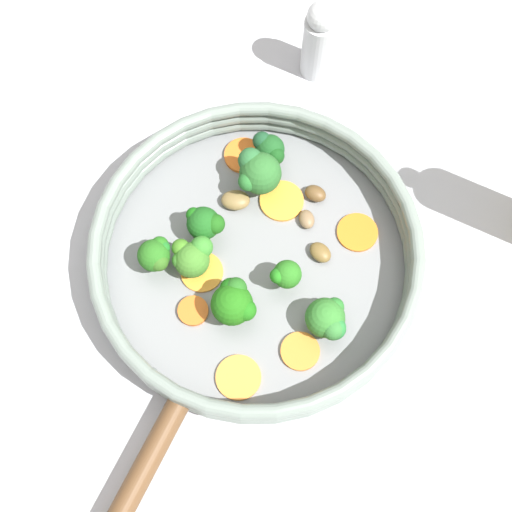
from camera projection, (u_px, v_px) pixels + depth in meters
The scene contains 26 objects.
ground_plane at pixel (256, 266), 0.74m from camera, with size 4.00×4.00×0.00m, color #B8B8C1.
skillet at pixel (256, 264), 0.73m from camera, with size 0.31×0.31×0.01m, color gray.
skillet_rim_wall at pixel (256, 254), 0.70m from camera, with size 0.33×0.33×0.04m.
skillet_handle at pixel (138, 479), 0.64m from camera, with size 0.02×0.02×0.16m, color brown.
skillet_rivet_left at pixel (153, 372), 0.68m from camera, with size 0.01×0.01×0.01m, color gray.
skillet_rivet_right at pixel (222, 407), 0.67m from camera, with size 0.01×0.01×0.01m, color gray.
carrot_slice_0 at pixel (300, 351), 0.69m from camera, with size 0.04×0.04×0.00m, color orange.
carrot_slice_1 at pixel (357, 232), 0.73m from camera, with size 0.04×0.04×0.00m, color orange.
carrot_slice_2 at pixel (202, 272), 0.72m from camera, with size 0.04×0.04×0.00m, color orange.
carrot_slice_3 at pixel (282, 201), 0.74m from camera, with size 0.05×0.05×0.00m, color orange.
carrot_slice_4 at pixel (242, 155), 0.76m from camera, with size 0.04×0.04×0.00m, color orange.
carrot_slice_5 at pixel (238, 377), 0.68m from camera, with size 0.04×0.04×0.00m, color orange.
carrot_slice_6 at pixel (193, 311), 0.70m from camera, with size 0.03×0.03×0.01m, color orange.
broccoli_floret_0 at pixel (258, 172), 0.72m from camera, with size 0.05×0.04×0.05m.
broccoli_floret_1 at pixel (234, 302), 0.68m from camera, with size 0.05×0.04×0.05m.
broccoli_floret_2 at pixel (192, 255), 0.70m from camera, with size 0.04×0.04×0.04m.
broccoli_floret_3 at pixel (205, 223), 0.71m from camera, with size 0.03×0.04×0.04m.
broccoli_floret_4 at pixel (328, 320), 0.68m from camera, with size 0.04×0.04×0.04m.
broccoli_floret_5 at pixel (285, 275), 0.69m from camera, with size 0.03×0.03×0.04m.
broccoli_floret_6 at pixel (156, 256), 0.70m from camera, with size 0.04×0.03×0.04m.
broccoli_floret_7 at pixel (269, 149), 0.74m from camera, with size 0.04×0.03×0.04m.
mushroom_piece_0 at pixel (236, 200), 0.74m from camera, with size 0.03×0.02×0.01m, color olive.
mushroom_piece_1 at pixel (315, 193), 0.74m from camera, with size 0.02×0.02×0.01m, color brown.
mushroom_piece_2 at pixel (320, 254), 0.72m from camera, with size 0.02×0.02×0.01m, color brown.
mushroom_piece_3 at pixel (307, 219), 0.73m from camera, with size 0.02×0.02×0.01m, color olive.
salt_shaker at pixel (319, 40), 0.77m from camera, with size 0.04×0.04×0.11m.
Camera 1 is at (0.25, -0.03, 0.69)m, focal length 50.00 mm.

